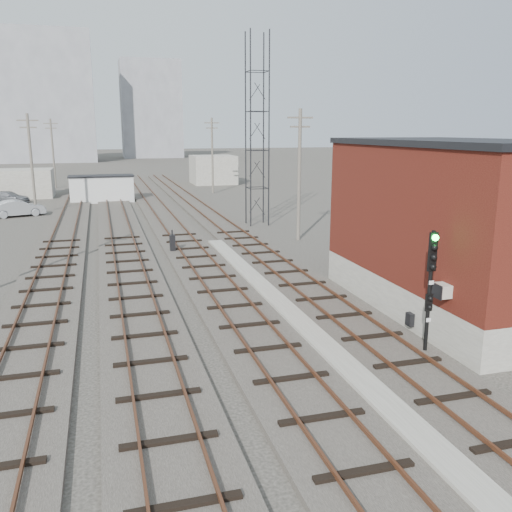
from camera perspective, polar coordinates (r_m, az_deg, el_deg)
name	(u,v)px	position (r m, az deg, el deg)	size (l,w,h in m)	color
ground	(158,193)	(68.07, -10.29, 6.53)	(320.00, 320.00, 0.00)	#282621
track_right	(212,217)	(47.80, -4.68, 4.08)	(3.20, 90.00, 0.39)	#332D28
track_mid_right	(166,219)	(47.20, -9.46, 3.83)	(3.20, 90.00, 0.39)	#332D28
track_mid_left	(118,221)	(46.92, -14.32, 3.55)	(3.20, 90.00, 0.39)	#332D28
track_left	(68,224)	(46.99, -19.20, 3.24)	(3.20, 90.00, 0.39)	#332D28
platform_curb	(281,306)	(23.70, 2.60, -5.25)	(0.90, 28.00, 0.26)	gray
brick_building	(454,227)	(24.30, 20.12, 2.93)	(6.54, 12.20, 7.22)	gray
lattice_tower	(257,131)	(44.03, 0.12, 13.02)	(1.60, 1.60, 15.00)	black
utility_pole_left_b	(31,162)	(52.70, -22.56, 9.11)	(1.80, 0.24, 9.00)	#595147
utility_pole_left_c	(53,152)	(77.57, -20.59, 10.26)	(1.80, 0.24, 9.00)	#595147
utility_pole_right_a	(299,172)	(37.80, 4.58, 8.85)	(1.80, 0.24, 9.00)	#595147
utility_pole_right_b	(212,154)	(66.69, -4.62, 10.70)	(1.80, 0.24, 9.00)	#595147
apartment_left	(46,98)	(142.94, -21.27, 15.26)	(22.00, 14.00, 30.00)	gray
apartment_right	(151,110)	(158.08, -11.01, 14.88)	(16.00, 12.00, 26.00)	gray
shed_left	(16,184)	(68.21, -23.93, 6.99)	(8.00, 5.00, 3.20)	gray
shed_right	(213,170)	(79.08, -4.54, 9.05)	(6.00, 6.00, 4.00)	gray
signal_mast	(431,283)	(19.04, 17.90, -2.67)	(0.40, 0.42, 4.39)	gray
switch_stand	(173,243)	(34.32, -8.78, 1.34)	(0.34, 0.34, 1.41)	black
site_trailer	(102,188)	(60.97, -15.92, 6.85)	(6.84, 3.09, 2.85)	silver
car_red	(13,207)	(55.43, -24.18, 4.75)	(1.45, 3.59, 1.22)	maroon
car_silver	(18,208)	(53.16, -23.75, 4.63)	(1.58, 4.52, 1.49)	#999CA0
car_grey	(9,197)	(63.35, -24.60, 5.64)	(1.76, 4.33, 1.26)	slate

